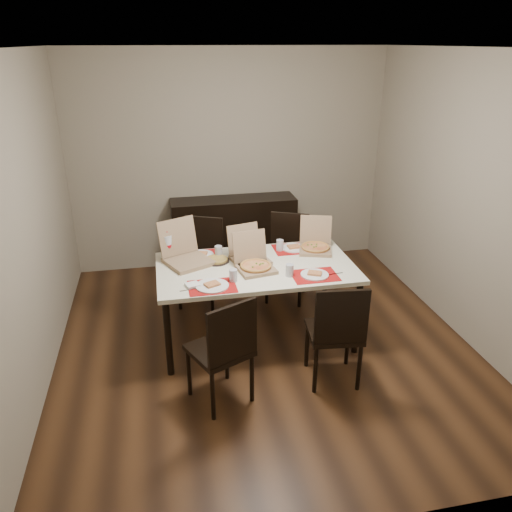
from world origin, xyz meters
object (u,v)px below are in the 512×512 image
pizza_box_center (255,264)px  dining_table (256,273)px  chair_near_right (336,330)px  chair_far_right (287,253)px  chair_far_left (202,257)px  sideboard (234,234)px  chair_near_left (224,348)px  soda_bottle (167,247)px  dip_bowl (257,259)px

pizza_box_center → dining_table: bearing=66.7°
chair_near_right → chair_far_right: (0.02, 1.62, 0.00)m
dining_table → chair_far_left: 0.96m
sideboard → chair_far_right: size_ratio=1.61×
chair_near_left → pizza_box_center: (0.40, 0.84, 0.29)m
chair_far_right → soda_bottle: soda_bottle is taller
chair_near_right → chair_far_right: same height
pizza_box_center → dip_bowl: 0.20m
soda_bottle → sideboard: bearing=57.5°
sideboard → dip_bowl: 1.54m
pizza_box_center → sideboard: bearing=87.3°
dining_table → soda_bottle: size_ratio=6.40×
sideboard → dining_table: sideboard is taller
dining_table → chair_near_right: (0.49, -0.83, -0.17)m
dip_bowl → chair_near_left: bearing=-114.1°
dining_table → pizza_box_center: pizza_box_center is taller
pizza_box_center → dip_bowl: pizza_box_center is taller
chair_near_left → sideboard: bearing=79.2°
chair_near_left → soda_bottle: bearing=106.1°
chair_near_right → soda_bottle: (-1.27, 1.16, 0.36)m
dining_table → chair_far_right: size_ratio=1.94×
dining_table → pizza_box_center: 0.14m
dining_table → chair_far_right: (0.51, 0.79, -0.17)m
pizza_box_center → chair_far_right: bearing=57.6°
soda_bottle → dining_table: bearing=-22.5°
chair_near_left → chair_near_right: (0.92, 0.07, 0.00)m
chair_far_left → chair_far_right: size_ratio=1.00×
chair_far_left → pizza_box_center: bearing=-66.4°
chair_far_left → soda_bottle: size_ratio=3.31×
chair_far_left → chair_far_right: 0.94m
dining_table → chair_near_right: bearing=-59.5°
chair_near_left → dip_bowl: 1.15m
soda_bottle → pizza_box_center: bearing=-26.9°
chair_near_left → soda_bottle: size_ratio=3.31×
sideboard → soda_bottle: soda_bottle is taller
sideboard → dip_bowl: sideboard is taller
chair_near_left → pizza_box_center: 0.98m
chair_near_left → chair_far_right: size_ratio=1.00×
chair_near_left → chair_far_left: same height
chair_near_right → chair_far_left: (-0.91, 1.68, 0.00)m
chair_near_right → chair_near_left: bearing=-175.8°
chair_far_right → dip_bowl: size_ratio=7.29×
sideboard → pizza_box_center: bearing=-92.7°
chair_far_left → chair_near_left: bearing=-90.2°
sideboard → pizza_box_center: size_ratio=3.76×
chair_far_left → soda_bottle: (-0.36, -0.53, 0.36)m
chair_near_left → soda_bottle: soda_bottle is taller
sideboard → dip_bowl: size_ratio=11.76×
sideboard → chair_far_right: 0.97m
pizza_box_center → soda_bottle: size_ratio=1.42×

